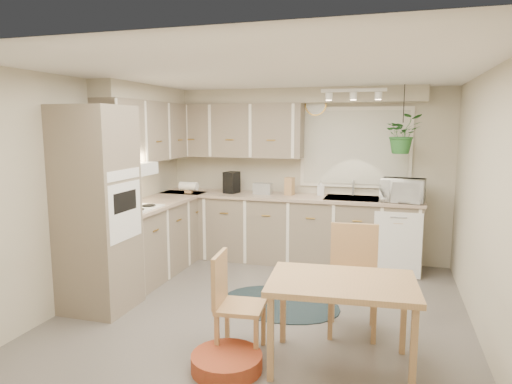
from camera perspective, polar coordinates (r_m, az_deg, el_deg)
floor at (r=4.85m, az=1.11°, el=-14.77°), size 4.20×4.20×0.00m
ceiling at (r=4.49m, az=1.20°, el=14.70°), size 4.20×4.20×0.00m
wall_back at (r=6.55m, az=6.05°, el=2.15°), size 4.00×0.04×2.40m
wall_front at (r=2.60m, az=-11.40°, el=-7.59°), size 4.00×0.04×2.40m
wall_left at (r=5.40m, az=-19.78°, el=0.37°), size 0.04×4.20×2.40m
wall_right at (r=4.43m, az=26.95°, el=-1.71°), size 0.04×4.20×2.40m
base_cab_left at (r=6.10m, az=-12.26°, el=-5.62°), size 0.60×1.85×0.90m
base_cab_back at (r=6.42m, az=3.70°, el=-4.74°), size 3.60×0.60×0.90m
counter_left at (r=6.00m, az=-12.31°, el=-1.27°), size 0.64×1.89×0.04m
counter_back at (r=6.32m, az=3.72°, el=-0.61°), size 3.64×0.64×0.04m
oven_stack at (r=4.93m, az=-19.22°, el=-2.09°), size 0.65×0.65×2.10m
wall_oven_face at (r=4.75m, az=-16.08°, el=-2.33°), size 0.02×0.56×0.58m
upper_cab_left at (r=6.09m, az=-13.13°, el=7.40°), size 0.35×2.00×0.75m
upper_cab_back at (r=6.60m, az=-2.79°, el=7.67°), size 2.00×0.35×0.75m
soffit_left at (r=6.12m, az=-13.49°, el=11.85°), size 0.30×2.00×0.20m
soffit_back at (r=6.41m, az=4.16°, el=11.88°), size 3.60×0.30×0.20m
cooktop at (r=5.50m, az=-15.11°, el=-1.97°), size 0.52×0.58×0.02m
range_hood at (r=5.45m, az=-15.47°, el=2.75°), size 0.40×0.60×0.14m
window_blinds at (r=6.39m, az=12.27°, el=5.45°), size 1.40×0.02×1.00m
window_frame at (r=6.40m, az=12.27°, el=5.45°), size 1.50×0.02×1.10m
sink at (r=6.20m, az=11.87°, el=-1.14°), size 0.70×0.48×0.10m
dishwasher_front at (r=5.98m, az=17.25°, el=-6.35°), size 0.58×0.02×0.83m
track_light_bar at (r=5.88m, az=12.09°, el=12.33°), size 0.80×0.04×0.04m
wall_clock at (r=6.46m, az=7.47°, el=10.75°), size 0.30×0.03×0.30m
dining_table at (r=3.79m, az=10.57°, el=-15.88°), size 1.19×0.85×0.71m
chair_left at (r=3.92m, az=-1.91°, el=-13.80°), size 0.43×0.43×0.85m
chair_back at (r=4.34m, az=12.05°, el=-10.83°), size 0.49×0.49×0.99m
braided_rug at (r=5.06m, az=3.06°, el=-13.72°), size 1.50×1.26×0.01m
pet_bed at (r=3.82m, az=-3.69°, el=-20.46°), size 0.67×0.67×0.13m
microwave at (r=6.05m, az=17.88°, el=0.51°), size 0.56×0.36×0.36m
soap_bottle at (r=6.38m, az=8.09°, el=0.03°), size 0.12×0.22×0.10m
hanging_plant at (r=6.00m, az=17.83°, el=6.41°), size 0.56×0.60×0.38m
coffee_maker at (r=6.53m, az=-3.06°, el=1.21°), size 0.21×0.24×0.30m
toaster at (r=6.42m, az=0.84°, el=0.43°), size 0.26×0.15×0.16m
knife_block at (r=6.35m, az=4.21°, el=0.73°), size 0.13×0.13×0.25m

